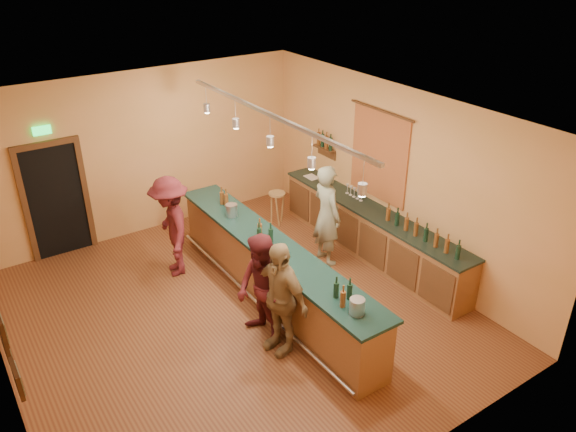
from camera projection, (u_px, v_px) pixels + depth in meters
floor at (235, 314)px, 8.89m from camera, size 7.00×7.00×0.00m
ceiling at (225, 119)px, 7.43m from camera, size 6.50×7.00×0.02m
wall_back at (142, 154)px, 10.74m from camera, size 6.50×0.02×3.20m
wall_front at (400, 362)px, 5.58m from camera, size 6.50×0.02×3.20m
wall_right at (394, 176)px, 9.78m from camera, size 0.02×7.00×3.20m
doorway at (56, 198)px, 10.09m from camera, size 1.15×0.09×2.48m
tapestry at (379, 156)px, 9.95m from camera, size 0.03×1.40×1.60m
bottle_shelf at (325, 143)px, 11.11m from camera, size 0.17×0.55×0.54m
back_counter at (371, 232)px, 10.28m from camera, size 0.60×4.55×1.27m
tasting_bar at (272, 268)px, 8.96m from camera, size 0.74×5.10×1.38m
pendant_track at (270, 125)px, 7.88m from camera, size 0.11×4.60×0.50m
bartender at (327, 215)px, 9.91m from camera, size 0.48×0.70×1.87m
customer_a at (262, 291)px, 7.97m from camera, size 0.65×0.84×1.72m
customer_b at (280, 298)px, 7.79m from camera, size 0.61×1.09×1.75m
customer_c at (171, 227)px, 9.59m from camera, size 0.91×1.29×1.81m
bar_stool at (277, 199)px, 11.37m from camera, size 0.34×0.34×0.70m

